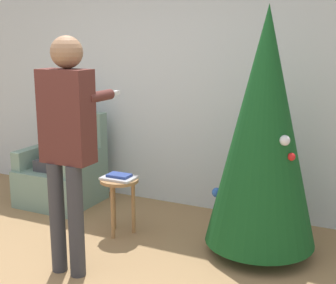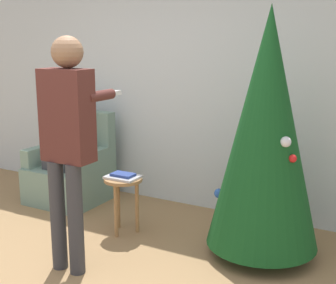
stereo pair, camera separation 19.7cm
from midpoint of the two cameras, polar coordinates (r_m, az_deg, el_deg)
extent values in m
cube|color=silver|center=(5.01, -0.58, 7.43)|extent=(8.00, 0.06, 2.70)
cylinder|color=brown|center=(4.16, 9.62, -12.44)|extent=(0.10, 0.10, 0.11)
cone|color=#144C1E|center=(3.84, 10.18, 1.63)|extent=(0.92, 0.92, 1.96)
sphere|color=red|center=(3.71, 13.35, -1.77)|extent=(0.06, 0.06, 0.06)
sphere|color=#2856B2|center=(4.09, 4.58, -6.17)|extent=(0.09, 0.09, 0.09)
sphere|color=white|center=(3.66, 12.55, 0.18)|extent=(0.08, 0.08, 0.08)
cube|color=gray|center=(5.36, -13.95, -5.13)|extent=(0.77, 0.75, 0.41)
cube|color=gray|center=(5.46, -12.19, 0.67)|extent=(0.77, 0.14, 0.59)
cube|color=gray|center=(5.49, -16.72, -1.57)|extent=(0.12, 0.67, 0.21)
cube|color=gray|center=(5.08, -11.33, -2.40)|extent=(0.12, 0.67, 0.21)
cylinder|color=#38383D|center=(5.28, -16.18, -5.53)|extent=(0.11, 0.11, 0.41)
cylinder|color=#38383D|center=(5.15, -14.52, -5.88)|extent=(0.11, 0.11, 0.41)
cube|color=#38383D|center=(5.25, -14.45, -2.54)|extent=(0.32, 0.40, 0.12)
cube|color=gray|center=(5.29, -13.59, 1.07)|extent=(0.36, 0.20, 0.50)
sphere|color=tan|center=(5.24, -13.79, 4.82)|extent=(0.20, 0.20, 0.20)
cylinder|color=#38383D|center=(3.78, -14.83, -8.93)|extent=(0.12, 0.12, 0.88)
cylinder|color=#38383D|center=(3.67, -12.69, -9.46)|extent=(0.12, 0.12, 0.88)
cube|color=#562823|center=(3.56, -13.82, 3.02)|extent=(0.40, 0.20, 0.70)
sphere|color=#936B4C|center=(3.54, -13.85, 10.59)|extent=(0.24, 0.24, 0.24)
cylinder|color=#562823|center=(3.79, -14.06, 5.70)|extent=(0.08, 0.30, 0.08)
cylinder|color=#562823|center=(3.59, -9.92, 5.52)|extent=(0.08, 0.30, 0.08)
cube|color=white|center=(3.74, -8.22, 5.86)|extent=(0.04, 0.14, 0.04)
cylinder|color=#A37547|center=(4.35, -7.25, -4.66)|extent=(0.36, 0.36, 0.03)
cylinder|color=#A37547|center=(4.34, -8.07, -8.47)|extent=(0.04, 0.04, 0.50)
cylinder|color=#A37547|center=(4.43, -5.53, -7.95)|extent=(0.04, 0.04, 0.50)
cylinder|color=#A37547|center=(4.54, -7.88, -7.49)|extent=(0.04, 0.04, 0.50)
cube|color=silver|center=(4.34, -7.26, -4.34)|extent=(0.30, 0.23, 0.02)
cube|color=navy|center=(4.33, -7.27, -4.07)|extent=(0.21, 0.13, 0.02)
camera|label=1|loc=(0.10, -91.56, -0.35)|focal=50.00mm
camera|label=2|loc=(0.10, 88.44, 0.35)|focal=50.00mm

